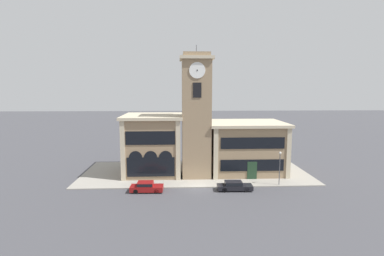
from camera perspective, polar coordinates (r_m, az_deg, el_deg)
name	(u,v)px	position (r m, az deg, el deg)	size (l,w,h in m)	color
ground_plane	(198,188)	(43.35, 1.23, -11.37)	(300.00, 300.00, 0.00)	#424247
sidewalk_kerb	(196,173)	(50.66, 0.67, -8.48)	(37.00, 15.37, 0.15)	gray
clock_tower	(196,116)	(46.95, 0.82, 2.30)	(5.14, 5.14, 20.63)	#937A5B
town_hall_left_wing	(153,144)	(50.38, -7.38, -3.00)	(9.72, 10.55, 9.73)	#937A5B
town_hall_right_wing	(245,147)	(51.54, 10.14, -3.52)	(12.68, 10.55, 8.49)	#937A5B
parked_car_near	(146,187)	(42.15, -8.70, -10.98)	(4.52, 2.00, 1.38)	maroon
parked_car_mid	(234,186)	(42.59, 8.05, -10.81)	(4.91, 1.86, 1.31)	black
street_lamp	(280,163)	(45.14, 16.38, -6.36)	(0.36, 0.36, 4.90)	#4C4C51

